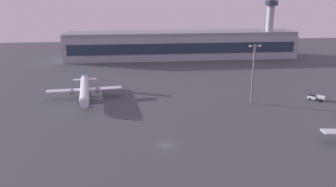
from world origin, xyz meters
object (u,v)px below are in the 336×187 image
(control_tower, at_px, (270,20))
(apron_light_central, at_px, (253,70))
(fuel_truck, at_px, (316,97))
(airplane_terminal_side, at_px, (85,89))

(control_tower, bearing_deg, apron_light_central, -114.61)
(fuel_truck, xyz_separation_m, apron_light_central, (-26.31, -1.03, 11.64))
(airplane_terminal_side, height_order, fuel_truck, airplane_terminal_side)
(control_tower, xyz_separation_m, airplane_terminal_side, (-104.65, -76.44, -19.61))
(control_tower, relative_size, apron_light_central, 1.80)
(control_tower, distance_m, apron_light_central, 99.48)
(control_tower, relative_size, airplane_terminal_side, 1.07)
(control_tower, height_order, apron_light_central, control_tower)
(control_tower, xyz_separation_m, apron_light_central, (-41.20, -89.96, -10.25))
(fuel_truck, bearing_deg, apron_light_central, 136.65)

